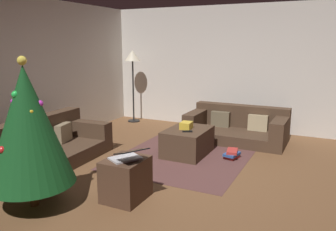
# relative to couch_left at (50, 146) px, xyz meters

# --- Properties ---
(ground_plane) EXTENTS (6.40, 6.40, 0.00)m
(ground_plane) POSITION_rel_couch_left_xyz_m (0.26, -2.25, -0.26)
(ground_plane) COLOR brown
(rear_partition) EXTENTS (6.40, 0.12, 2.60)m
(rear_partition) POSITION_rel_couch_left_xyz_m (0.26, 0.89, 1.04)
(rear_partition) COLOR silver
(rear_partition) RESTS_ON ground_plane
(corner_partition) EXTENTS (0.12, 6.40, 2.60)m
(corner_partition) POSITION_rel_couch_left_xyz_m (3.40, -2.25, 1.04)
(corner_partition) COLOR silver
(corner_partition) RESTS_ON ground_plane
(couch_left) EXTENTS (1.90, 1.00, 0.69)m
(couch_left) POSITION_rel_couch_left_xyz_m (0.00, 0.00, 0.00)
(couch_left) COLOR #473323
(couch_left) RESTS_ON ground_plane
(couch_right) EXTENTS (0.98, 1.83, 0.63)m
(couch_right) POSITION_rel_couch_left_xyz_m (2.52, -2.30, -0.02)
(couch_right) COLOR #473323
(couch_right) RESTS_ON ground_plane
(ottoman) EXTENTS (0.88, 0.64, 0.43)m
(ottoman) POSITION_rel_couch_left_xyz_m (1.29, -1.78, -0.04)
(ottoman) COLOR #473323
(ottoman) RESTS_ON ground_plane
(gift_box) EXTENTS (0.23, 0.19, 0.11)m
(gift_box) POSITION_rel_couch_left_xyz_m (1.30, -1.75, 0.23)
(gift_box) COLOR gold
(gift_box) RESTS_ON ottoman
(tv_remote) EXTENTS (0.12, 0.17, 0.02)m
(tv_remote) POSITION_rel_couch_left_xyz_m (1.11, -1.85, 0.18)
(tv_remote) COLOR black
(tv_remote) RESTS_ON ottoman
(christmas_tree) EXTENTS (0.96, 0.96, 1.69)m
(christmas_tree) POSITION_rel_couch_left_xyz_m (-1.17, -0.92, 0.68)
(christmas_tree) COLOR brown
(christmas_tree) RESTS_ON ground_plane
(side_table) EXTENTS (0.52, 0.44, 0.50)m
(side_table) POSITION_rel_couch_left_xyz_m (-0.57, -1.77, -0.01)
(side_table) COLOR #4C3323
(side_table) RESTS_ON ground_plane
(laptop) EXTENTS (0.49, 0.52, 0.18)m
(laptop) POSITION_rel_couch_left_xyz_m (-0.60, -1.82, 0.30)
(laptop) COLOR silver
(laptop) RESTS_ON side_table
(book_stack) EXTENTS (0.34, 0.24, 0.14)m
(book_stack) POSITION_rel_couch_left_xyz_m (1.40, -2.51, -0.19)
(book_stack) COLOR #B7332D
(book_stack) RESTS_ON ground_plane
(corner_lamp) EXTENTS (0.36, 0.36, 1.66)m
(corner_lamp) POSITION_rel_couch_left_xyz_m (2.98, 0.31, 1.15)
(corner_lamp) COLOR black
(corner_lamp) RESTS_ON ground_plane
(area_rug) EXTENTS (2.60, 2.00, 0.01)m
(area_rug) POSITION_rel_couch_left_xyz_m (1.29, -1.78, -0.26)
(area_rug) COLOR brown
(area_rug) RESTS_ON ground_plane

